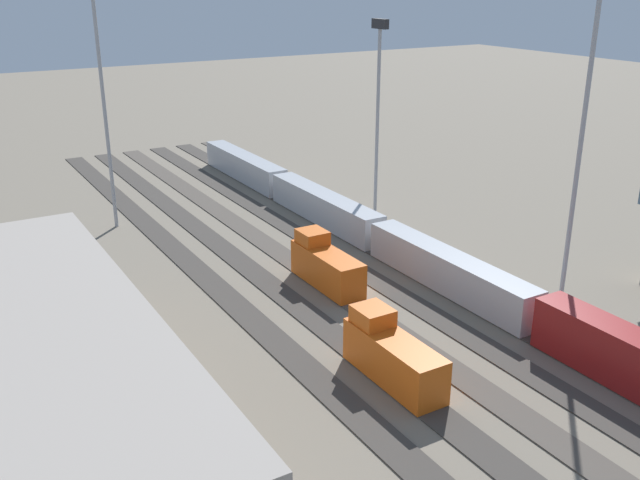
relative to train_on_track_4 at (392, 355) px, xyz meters
The scene contains 13 objects.
ground_plane 18.53m from the train_on_track_4, 24.05° to the right, with size 400.00×400.00×0.00m, color #756B5B.
track_bed_0 26.21m from the train_on_track_4, 49.96° to the right, with size 140.00×2.80×0.12m, color #4C443D.
track_bed_1 22.62m from the train_on_track_4, 41.75° to the right, with size 140.00×2.80×0.12m, color #3D3833.
track_bed_2 19.67m from the train_on_track_4, 30.76° to the right, with size 140.00×2.80×0.12m, color #3D3833.
track_bed_3 17.66m from the train_on_track_4, 16.57° to the right, with size 140.00×2.80×0.12m, color #4C443D.
track_bed_4 16.93m from the train_on_track_4, ahead, with size 140.00×2.80×0.12m, color #3D3833.
track_bed_5 17.66m from the train_on_track_4, 16.57° to the left, with size 140.00×2.80×0.12m, color #3D3833.
train_on_track_4 is the anchor object (origin of this frame).
train_on_track_1 28.80m from the train_on_track_4, 31.38° to the right, with size 90.60×3.00×4.40m.
train_on_track_3 18.94m from the train_on_track_4, 15.31° to the right, with size 10.00×3.00×5.00m.
light_mast_0 28.55m from the train_on_track_4, 82.48° to the right, with size 2.80×0.70×31.45m.
light_mast_1 51.49m from the train_on_track_4, 10.10° to the left, with size 2.80×0.70×32.84m.
light_mast_2 44.98m from the train_on_track_4, 33.07° to the right, with size 2.80×0.70×24.90m.
Camera 1 is at (-55.81, 37.07, 29.85)m, focal length 39.91 mm.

